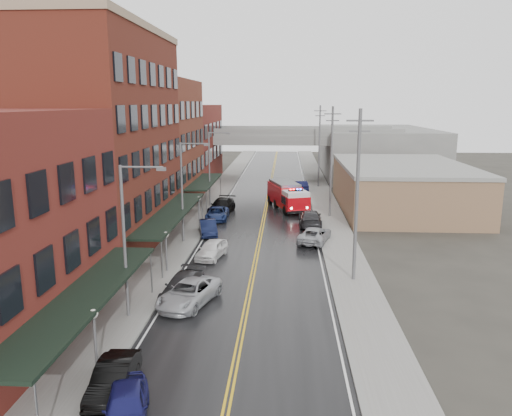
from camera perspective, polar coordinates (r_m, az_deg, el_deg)
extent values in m
plane|color=#2D2B26|center=(22.64, -3.23, -21.19)|extent=(220.00, 220.00, 0.00)
cube|color=black|center=(50.41, 0.69, -2.23)|extent=(11.00, 160.00, 0.02)
cube|color=slate|center=(51.25, -7.49, -2.03)|extent=(3.00, 160.00, 0.15)
cube|color=slate|center=(50.58, 8.99, -2.26)|extent=(3.00, 160.00, 0.15)
cube|color=gray|center=(50.97, -5.67, -2.06)|extent=(0.30, 160.00, 0.15)
cube|color=gray|center=(50.45, 7.12, -2.24)|extent=(0.30, 160.00, 0.15)
cube|color=#572117|center=(44.76, -17.13, 7.12)|extent=(9.00, 20.00, 18.00)
cube|color=#5B261B|center=(61.53, -11.37, 7.19)|extent=(9.00, 15.00, 15.00)
cube|color=maroon|center=(78.64, -8.09, 7.20)|extent=(9.00, 20.00, 12.00)
cube|color=#826346|center=(61.19, 16.32, 2.19)|extent=(14.00, 22.00, 5.00)
cube|color=slate|center=(90.57, 13.48, 6.33)|extent=(18.00, 30.00, 8.00)
cube|color=black|center=(26.55, -18.79, -9.38)|extent=(2.60, 16.00, 0.18)
cylinder|color=slate|center=(33.44, -11.88, -7.28)|extent=(0.10, 0.10, 3.00)
cube|color=black|center=(43.96, -9.55, -0.52)|extent=(2.60, 18.00, 0.18)
cylinder|color=slate|center=(36.01, -10.72, -5.83)|extent=(0.10, 0.10, 3.00)
cylinder|color=slate|center=(52.30, -6.18, -0.11)|extent=(0.10, 0.10, 3.00)
cube|color=black|center=(60.85, -5.90, 3.04)|extent=(2.60, 13.00, 0.18)
cylinder|color=slate|center=(55.00, -5.70, 0.50)|extent=(0.10, 0.10, 3.00)
cylinder|color=slate|center=(66.88, -4.06, 2.58)|extent=(0.10, 0.10, 3.00)
cylinder|color=#59595B|center=(25.09, -17.88, -14.59)|extent=(0.14, 0.14, 2.80)
sphere|color=silver|center=(24.48, -18.11, -11.44)|extent=(0.44, 0.44, 0.44)
cylinder|color=#59595B|center=(37.53, -10.20, -5.23)|extent=(0.14, 0.14, 2.80)
sphere|color=silver|center=(37.12, -10.28, -3.02)|extent=(0.44, 0.44, 0.44)
cylinder|color=#59595B|center=(50.79, -6.53, -0.59)|extent=(0.14, 0.14, 2.80)
sphere|color=silver|center=(50.48, -6.57, 1.07)|extent=(0.44, 0.44, 0.44)
cylinder|color=#59595B|center=(29.40, -14.81, -3.98)|extent=(0.18, 0.18, 9.00)
cylinder|color=#59595B|center=(28.17, -12.96, 4.58)|extent=(2.40, 0.12, 0.12)
cube|color=#59595B|center=(27.90, -10.78, 4.39)|extent=(0.50, 0.22, 0.18)
cylinder|color=#59595B|center=(44.48, -8.45, 1.64)|extent=(0.18, 0.18, 9.00)
cylinder|color=#59595B|center=(43.68, -7.08, 7.31)|extent=(2.40, 0.12, 0.12)
cube|color=#59595B|center=(43.50, -5.64, 7.19)|extent=(0.50, 0.22, 0.18)
cylinder|color=#59595B|center=(60.04, -5.35, 4.38)|extent=(0.18, 0.18, 9.00)
cylinder|color=#59595B|center=(59.45, -4.27, 8.58)|extent=(2.40, 0.12, 0.12)
cube|color=#59595B|center=(59.32, -3.21, 8.49)|extent=(0.50, 0.22, 0.18)
cylinder|color=#59595B|center=(34.75, 11.45, 1.15)|extent=(0.24, 0.24, 12.00)
cube|color=#59595B|center=(34.18, 11.81, 9.75)|extent=(1.80, 0.12, 0.12)
cube|color=#59595B|center=(34.21, 11.76, 8.58)|extent=(1.40, 0.12, 0.12)
cylinder|color=#59595B|center=(54.41, 8.59, 5.10)|extent=(0.24, 0.24, 12.00)
cube|color=#59595B|center=(54.05, 8.77, 10.58)|extent=(1.80, 0.12, 0.12)
cube|color=#59595B|center=(54.07, 8.74, 9.84)|extent=(1.40, 0.12, 0.12)
cylinder|color=#59595B|center=(74.25, 7.25, 6.95)|extent=(0.24, 0.24, 12.00)
cube|color=#59595B|center=(73.98, 7.35, 10.96)|extent=(1.80, 0.12, 0.12)
cube|color=#59595B|center=(74.00, 7.34, 10.42)|extent=(1.40, 0.12, 0.12)
cube|color=slate|center=(81.04, 1.81, 7.98)|extent=(40.00, 10.00, 1.50)
cube|color=slate|center=(82.44, -5.91, 5.37)|extent=(1.60, 8.00, 6.00)
cube|color=slate|center=(81.82, 9.54, 5.22)|extent=(1.60, 8.00, 6.00)
cube|color=#BC0811|center=(60.06, 3.27, 1.67)|extent=(4.31, 6.41, 2.24)
cube|color=#BC0811|center=(56.22, 4.52, 0.60)|extent=(3.38, 3.45, 1.60)
cube|color=silver|center=(56.02, 4.54, 1.68)|extent=(3.19, 3.21, 0.53)
cube|color=black|center=(56.36, 4.46, 0.97)|extent=(3.08, 2.44, 0.85)
cube|color=slate|center=(59.84, 3.28, 2.87)|extent=(3.93, 5.92, 0.32)
cube|color=black|center=(55.96, 4.55, 2.03)|extent=(1.72, 0.80, 0.15)
sphere|color=#FF0C0C|center=(55.77, 3.98, 2.09)|extent=(0.21, 0.21, 0.21)
sphere|color=#1933FF|center=(56.14, 5.12, 2.14)|extent=(0.21, 0.21, 0.21)
cylinder|color=black|center=(55.93, 3.40, -0.28)|extent=(1.13, 0.68, 1.07)
cylinder|color=black|center=(56.67, 5.67, -0.15)|extent=(1.13, 0.68, 1.07)
cylinder|color=black|center=(59.43, 2.33, 0.46)|extent=(1.13, 0.68, 1.07)
cylinder|color=black|center=(60.13, 4.48, 0.57)|extent=(1.13, 0.68, 1.07)
cylinder|color=black|center=(61.95, 1.63, 0.94)|extent=(1.13, 0.68, 1.07)
cylinder|color=black|center=(62.62, 3.70, 1.04)|extent=(1.13, 0.68, 1.07)
imported|color=#161754|center=(21.61, -14.62, -21.09)|extent=(2.71, 4.54, 1.45)
imported|color=black|center=(23.56, -15.98, -18.23)|extent=(1.71, 4.34, 1.41)
imported|color=#ACAFB4|center=(31.81, -7.64, -9.59)|extent=(3.93, 5.84, 1.49)
imported|color=#292A2C|center=(32.94, -8.35, -8.86)|extent=(2.64, 5.27, 1.47)
imported|color=white|center=(40.71, -5.09, -4.72)|extent=(2.53, 4.50, 1.45)
imported|color=black|center=(47.68, -5.50, -2.25)|extent=(2.46, 4.56, 1.43)
imported|color=navy|center=(53.81, -4.46, -0.63)|extent=(2.39, 4.93, 1.35)
imported|color=black|center=(57.01, -3.93, 0.24)|extent=(2.99, 5.87, 1.63)
imported|color=#9DA0A5|center=(45.29, 6.72, -3.06)|extent=(3.59, 5.48, 1.40)
imported|color=#2B2A2D|center=(51.29, 6.22, -1.15)|extent=(2.30, 5.54, 1.60)
imported|color=silver|center=(61.86, 5.37, 1.00)|extent=(2.17, 4.08, 1.32)
imported|color=black|center=(71.61, 5.14, 2.56)|extent=(2.21, 4.62, 1.46)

